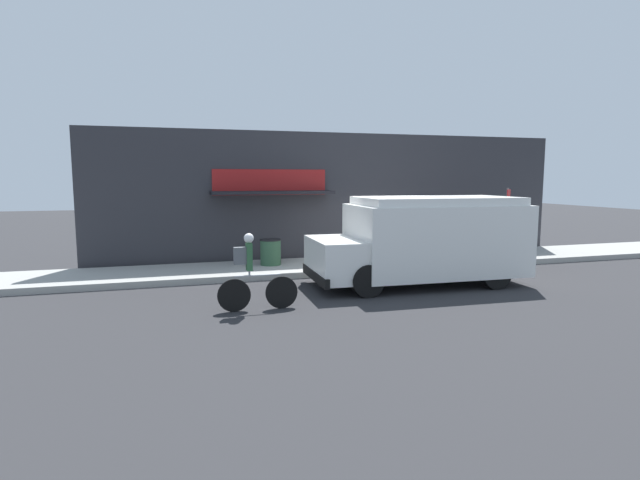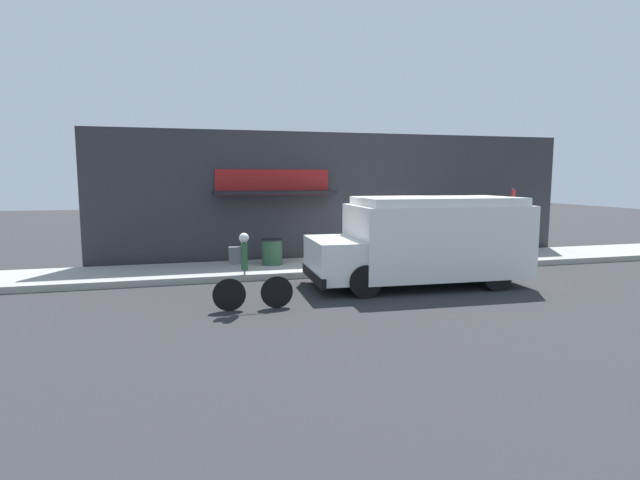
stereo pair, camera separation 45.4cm
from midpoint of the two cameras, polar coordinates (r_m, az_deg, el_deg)
ground_plane at (r=14.67m, az=5.00°, el=-3.95°), size 70.00×70.00×0.00m
sidewalk at (r=15.80m, az=3.31°, el=-2.81°), size 28.00×2.51×0.18m
storefront at (r=16.97m, az=1.32°, el=4.94°), size 16.49×1.03×4.31m
school_bus at (r=13.38m, az=10.98°, el=0.10°), size 5.67×2.95×2.31m
cyclist at (r=10.67m, az=-8.95°, el=-3.87°), size 1.72×0.21×1.66m
stop_sign_post at (r=17.29m, az=19.93°, el=3.09°), size 0.45×0.45×2.30m
trash_bin at (r=15.23m, az=-6.52°, el=-1.37°), size 0.63×0.63×0.79m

